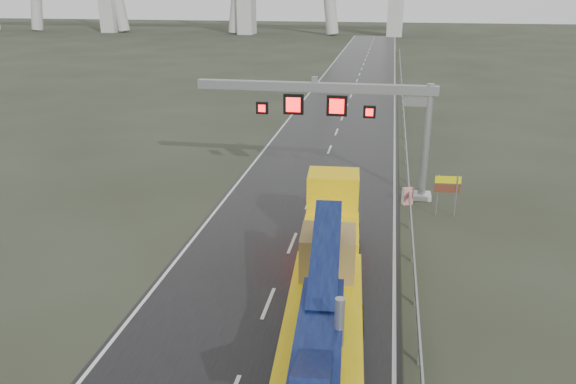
% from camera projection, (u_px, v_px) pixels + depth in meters
% --- Properties ---
extents(ground, '(400.00, 400.00, 0.00)m').
position_uv_depth(ground, '(245.00, 362.00, 20.01)').
color(ground, '#272B1E').
rests_on(ground, ground).
extents(road, '(11.00, 200.00, 0.02)m').
position_uv_depth(road, '(342.00, 118.00, 56.95)').
color(road, black).
rests_on(road, ground).
extents(guardrail, '(0.20, 140.00, 1.40)m').
position_uv_depth(guardrail, '(406.00, 139.00, 46.46)').
color(guardrail, gray).
rests_on(guardrail, ground).
extents(sign_gantry, '(14.90, 1.20, 7.42)m').
position_uv_depth(sign_gantry, '(348.00, 108.00, 34.33)').
color(sign_gantry, '#B2B3AE').
rests_on(sign_gantry, ground).
extents(heavy_haul_truck, '(4.10, 19.69, 4.59)m').
position_uv_depth(heavy_haul_truck, '(326.00, 275.00, 22.38)').
color(heavy_haul_truck, yellow).
rests_on(heavy_haul_truck, ground).
extents(exit_sign_pair, '(1.46, 0.16, 2.50)m').
position_uv_depth(exit_sign_pair, '(447.00, 188.00, 32.11)').
color(exit_sign_pair, '#989CA0').
rests_on(exit_sign_pair, ground).
extents(striped_barrier, '(0.71, 0.56, 1.06)m').
position_uv_depth(striped_barrier, '(407.00, 196.00, 34.31)').
color(striped_barrier, red).
rests_on(striped_barrier, ground).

